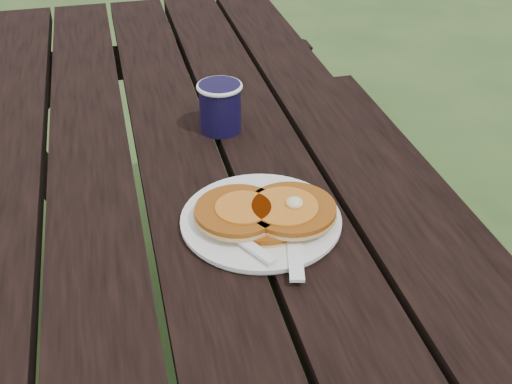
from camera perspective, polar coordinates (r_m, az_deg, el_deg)
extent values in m
cube|color=black|center=(1.12, -6.65, 1.82)|extent=(0.75, 1.80, 0.04)
cube|color=black|center=(1.46, 16.37, -5.41)|extent=(0.25, 1.80, 0.04)
cylinder|color=white|center=(0.96, 0.44, -2.56)|extent=(0.31, 0.31, 0.01)
cylinder|color=#A05112|center=(0.94, 0.73, -2.27)|extent=(0.13, 0.13, 0.01)
cylinder|color=#A05112|center=(0.94, -1.64, -1.72)|extent=(0.13, 0.13, 0.01)
cylinder|color=#A05112|center=(0.94, 3.18, -1.56)|extent=(0.13, 0.13, 0.01)
cylinder|color=#BA651A|center=(0.94, 2.58, -1.23)|extent=(0.10, 0.10, 0.00)
ellipsoid|color=#F4E59E|center=(0.93, 3.45, -0.95)|extent=(0.03, 0.03, 0.02)
cube|color=white|center=(0.91, 3.37, -4.12)|extent=(0.06, 0.18, 0.00)
cylinder|color=black|center=(1.18, -3.20, 7.52)|extent=(0.08, 0.08, 0.09)
torus|color=white|center=(1.17, -3.27, 9.36)|extent=(0.08, 0.08, 0.01)
cylinder|color=black|center=(1.17, -3.26, 9.27)|extent=(0.07, 0.07, 0.01)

